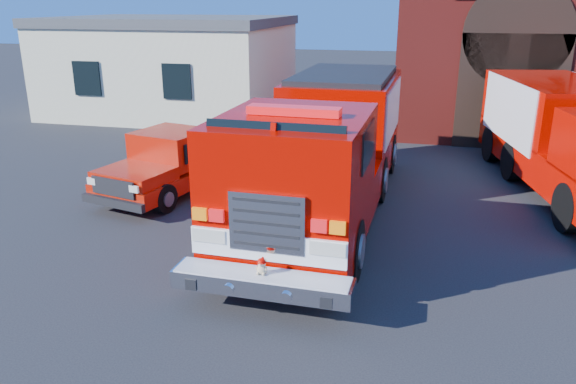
% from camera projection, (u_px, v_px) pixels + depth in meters
% --- Properties ---
extents(ground, '(100.00, 100.00, 0.00)m').
position_uv_depth(ground, '(300.00, 229.00, 13.07)').
color(ground, black).
rests_on(ground, ground).
extents(parking_stripe_mid, '(0.12, 3.00, 0.01)m').
position_uv_depth(parking_stripe_mid, '(564.00, 195.00, 15.31)').
color(parking_stripe_mid, yellow).
rests_on(parking_stripe_mid, ground).
extents(parking_stripe_far, '(0.12, 3.00, 0.01)m').
position_uv_depth(parking_stripe_far, '(544.00, 165.00, 18.07)').
color(parking_stripe_far, yellow).
rests_on(parking_stripe_far, ground).
extents(side_building, '(10.20, 8.20, 4.35)m').
position_uv_depth(side_building, '(173.00, 64.00, 26.32)').
color(side_building, beige).
rests_on(side_building, ground).
extents(fire_engine, '(3.16, 10.44, 3.19)m').
position_uv_depth(fire_engine, '(326.00, 147.00, 13.66)').
color(fire_engine, black).
rests_on(fire_engine, ground).
extents(pickup_truck, '(3.06, 5.55, 1.72)m').
position_uv_depth(pickup_truck, '(179.00, 161.00, 15.58)').
color(pickup_truck, black).
rests_on(pickup_truck, ground).
extents(secondary_truck, '(4.28, 9.16, 2.86)m').
position_uv_depth(secondary_truck, '(572.00, 136.00, 15.19)').
color(secondary_truck, black).
rests_on(secondary_truck, ground).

